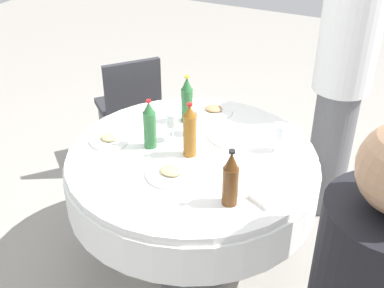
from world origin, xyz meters
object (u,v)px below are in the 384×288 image
object	(u,v)px
plate_inner	(110,139)
person_outer	(340,90)
plate_right	(231,136)
plate_left	(171,173)
bottle_green_west	(187,100)
wine_glass_front	(197,116)
bottle_brown_far	(231,179)
chair_front	(130,103)
wine_glass_north	(280,132)
wine_glass_mid	(172,121)
dining_table	(192,177)
bottle_amber_outer	(190,131)
bottle_green_north	(150,125)
plate_near	(213,111)

from	to	relation	value
plate_inner	person_outer	world-z (taller)	person_outer
plate_right	plate_left	size ratio (longest dim) A/B	0.99
bottle_green_west	wine_glass_front	world-z (taller)	bottle_green_west
bottle_brown_far	wine_glass_front	size ratio (longest dim) A/B	1.76
plate_inner	chair_front	size ratio (longest dim) A/B	0.25
bottle_brown_far	wine_glass_front	bearing A→B (deg)	-51.28
wine_glass_north	person_outer	size ratio (longest dim) A/B	0.09
bottle_green_west	plate_right	xyz separation A→B (m)	(-0.30, 0.06, -0.12)
wine_glass_mid	plate_right	xyz separation A→B (m)	(-0.28, -0.16, -0.11)
plate_inner	wine_glass_mid	bearing A→B (deg)	-151.62
dining_table	bottle_brown_far	size ratio (longest dim) A/B	4.77
chair_front	bottle_amber_outer	bearing A→B (deg)	-90.73
bottle_green_west	person_outer	bearing A→B (deg)	-144.44
dining_table	chair_front	bearing A→B (deg)	-40.28
dining_table	chair_front	world-z (taller)	chair_front
wine_glass_front	plate_left	bearing A→B (deg)	97.98
bottle_green_north	person_outer	world-z (taller)	person_outer
wine_glass_front	plate_near	xyz separation A→B (m)	(0.02, -0.27, -0.10)
person_outer	wine_glass_mid	bearing A→B (deg)	-99.25
bottle_amber_outer	chair_front	xyz separation A→B (m)	(0.84, -0.73, -0.36)
bottle_amber_outer	wine_glass_mid	xyz separation A→B (m)	(0.15, -0.09, -0.02)
plate_left	bottle_green_north	bearing A→B (deg)	-39.47
bottle_brown_far	plate_near	xyz separation A→B (m)	(0.42, -0.76, -0.12)
bottle_amber_outer	wine_glass_mid	bearing A→B (deg)	-31.22
bottle_green_west	bottle_green_north	size ratio (longest dim) A/B	1.03
plate_inner	plate_near	world-z (taller)	same
bottle_amber_outer	wine_glass_mid	world-z (taller)	bottle_amber_outer
bottle_green_north	chair_front	size ratio (longest dim) A/B	0.32
plate_right	wine_glass_mid	bearing A→B (deg)	30.52
plate_left	plate_inner	distance (m)	0.47
bottle_green_west	chair_front	distance (m)	0.86
wine_glass_mid	plate_right	distance (m)	0.34
wine_glass_front	wine_glass_mid	bearing A→B (deg)	53.60
bottle_green_west	bottle_green_north	world-z (taller)	bottle_green_west
bottle_green_north	person_outer	distance (m)	1.19
dining_table	plate_near	distance (m)	0.50
wine_glass_mid	plate_right	bearing A→B (deg)	-149.48
chair_front	plate_inner	bearing A→B (deg)	-113.65
plate_right	wine_glass_north	bearing A→B (deg)	177.69
plate_near	wine_glass_north	bearing A→B (deg)	153.39
wine_glass_north	plate_right	size ratio (longest dim) A/B	0.62
bottle_green_west	plate_right	world-z (taller)	bottle_green_west
person_outer	chair_front	world-z (taller)	person_outer
wine_glass_front	bottle_green_north	bearing A→B (deg)	54.35
bottle_green_north	chair_front	world-z (taller)	bottle_green_north
bottle_amber_outer	bottle_green_west	distance (m)	0.36
wine_glass_north	bottle_brown_far	bearing A→B (deg)	83.43
dining_table	plate_inner	world-z (taller)	plate_inner
bottle_amber_outer	bottle_green_north	xyz separation A→B (m)	(0.22, 0.02, -0.01)
bottle_green_north	chair_front	xyz separation A→B (m)	(0.62, -0.75, -0.35)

